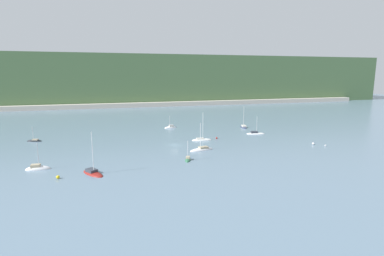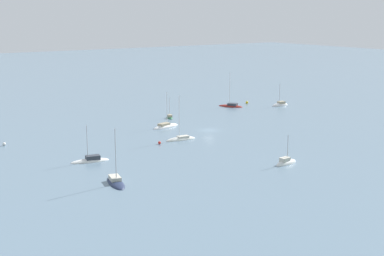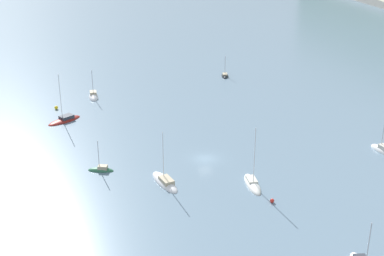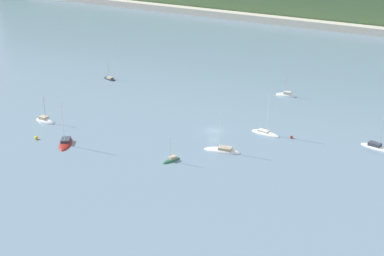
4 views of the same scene
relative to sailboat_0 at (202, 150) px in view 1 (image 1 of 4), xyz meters
name	(u,v)px [view 1 (image 1 of 4)]	position (x,y,z in m)	size (l,w,h in m)	color
ground_plane	(174,145)	(-7.12, 9.32, -0.10)	(600.00, 600.00, 0.00)	slate
hillside_ridge	(131,79)	(-7.12, 182.11, 19.72)	(452.63, 85.16, 39.63)	#4C6B42
shore_town_strip	(137,105)	(-7.12, 136.03, 1.52)	(384.73, 6.00, 3.23)	beige
sailboat_0	(202,150)	(0.00, 0.00, 0.00)	(8.82, 4.21, 10.00)	silver
sailboat_1	(34,141)	(-55.75, 29.63, -0.03)	(5.80, 3.29, 6.30)	black
sailboat_2	(38,169)	(-47.52, -7.17, 0.02)	(6.34, 2.58, 8.02)	silver
sailboat_3	(93,173)	(-33.50, -14.85, 0.04)	(6.59, 8.27, 11.35)	maroon
sailboat_4	(255,134)	(29.76, 19.41, 0.04)	(8.05, 3.80, 8.02)	white
sailboat_5	(202,140)	(4.55, 14.07, -0.01)	(7.77, 2.91, 11.29)	white
sailboat_6	(188,160)	(-7.43, -9.91, 0.03)	(3.05, 4.85, 6.40)	#2D6647
sailboat_7	(170,128)	(-1.33, 42.88, 0.03)	(5.89, 2.55, 6.67)	white
sailboat_8	(244,127)	(31.85, 34.86, 0.05)	(4.21, 8.53, 10.45)	#232D4C
mooring_buoy_0	(313,144)	(40.31, -3.55, 0.29)	(0.78, 0.78, 0.78)	white
mooring_buoy_1	(58,177)	(-41.39, -16.30, 0.32)	(0.83, 0.83, 0.83)	yellow
mooring_buoy_2	(217,138)	(10.88, 14.90, 0.24)	(0.68, 0.68, 0.68)	red
mooring_buoy_3	(325,145)	(42.85, -6.71, 0.16)	(0.52, 0.52, 0.52)	white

